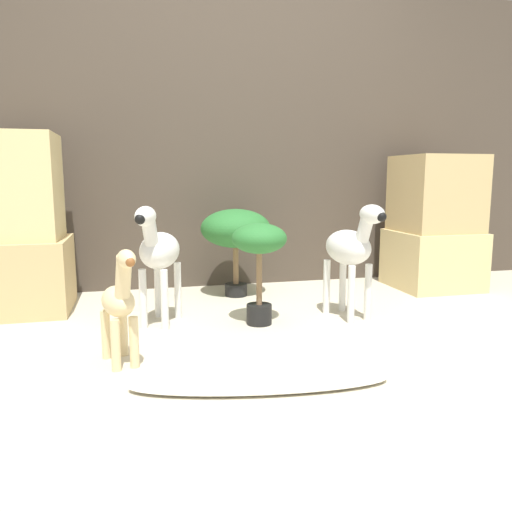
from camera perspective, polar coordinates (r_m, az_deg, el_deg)
ground_plane at (r=2.38m, az=4.84°, el=-10.81°), size 14.00×14.00×0.00m
wall_back at (r=3.76m, az=-2.73°, el=13.49°), size 6.40×0.08×2.20m
rock_pillar_left at (r=3.28m, az=-25.58°, el=2.63°), size 0.56×0.55×1.06m
rock_pillar_right at (r=3.85m, az=19.71°, el=3.31°), size 0.56×0.55×0.96m
zebra_right at (r=2.88m, az=10.81°, el=0.89°), size 0.27×0.47×0.66m
zebra_left at (r=2.75m, az=-11.13°, el=0.51°), size 0.31×0.47×0.66m
giraffe_figurine at (r=2.21m, az=-15.31°, el=-5.15°), size 0.19×0.36×0.52m
potted_palm_front at (r=2.70m, az=0.37°, el=0.83°), size 0.30×0.30×0.56m
potted_palm_back at (r=3.36m, az=-2.34°, el=2.93°), size 0.47×0.47×0.59m
surfboard at (r=2.00m, az=0.27°, el=-14.18°), size 1.04×0.37×0.08m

